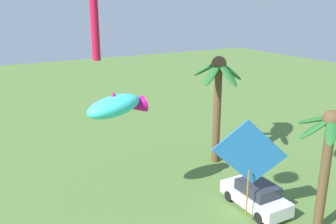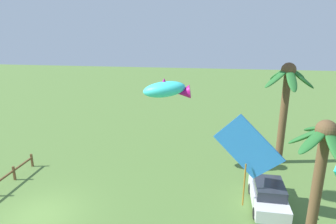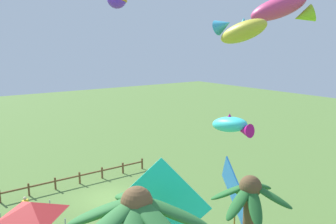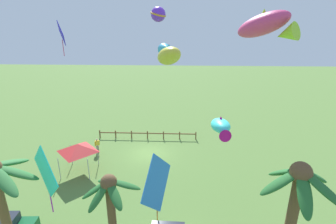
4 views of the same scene
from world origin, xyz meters
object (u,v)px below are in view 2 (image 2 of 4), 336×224
object	(u,v)px
palm_tree_2	(321,160)
kite_fish_2	(167,90)
palm_tree_0	(286,93)
parked_car_0	(268,195)
kite_diamond_6	(247,149)

from	to	relation	value
palm_tree_2	kite_fish_2	distance (m)	10.04
palm_tree_0	parked_car_0	distance (m)	7.64
parked_car_0	kite_fish_2	size ratio (longest dim) A/B	1.20
palm_tree_0	palm_tree_2	distance (m)	8.95
palm_tree_2	kite_diamond_6	distance (m)	3.46
kite_fish_2	kite_diamond_6	bearing A→B (deg)	46.31
parked_car_0	kite_diamond_6	xyz separation A→B (m)	(0.85, -1.42, 2.99)
parked_car_0	palm_tree_2	bearing A→B (deg)	22.61
palm_tree_0	kite_diamond_6	xyz separation A→B (m)	(6.76, -3.26, -1.50)
kite_fish_2	palm_tree_2	bearing A→B (deg)	48.06
palm_tree_2	kite_fish_2	world-z (taller)	kite_fish_2
palm_tree_2	kite_fish_2	size ratio (longest dim) A/B	1.84
kite_fish_2	palm_tree_0	bearing A→B (deg)	105.60
kite_fish_2	kite_diamond_6	size ratio (longest dim) A/B	0.65
parked_car_0	kite_fish_2	bearing A→B (deg)	-120.84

